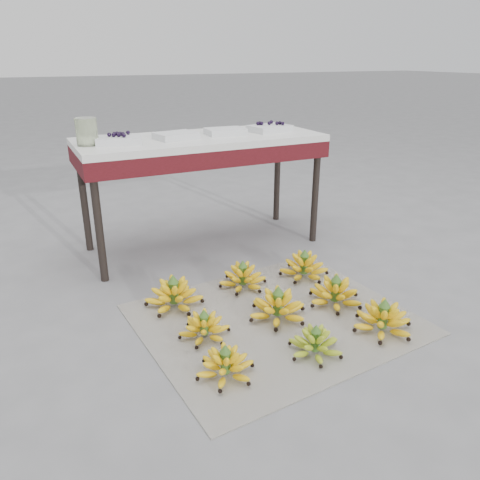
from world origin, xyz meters
name	(u,v)px	position (x,y,z in m)	size (l,w,h in m)	color
ground	(257,319)	(0.00, 0.00, 0.00)	(60.00, 60.00, 0.00)	slate
newspaper_mat	(275,319)	(0.07, -0.05, 0.00)	(1.25, 1.05, 0.01)	silver
bunch_front_left	(225,365)	(-0.32, -0.34, 0.06)	(0.27, 0.27, 0.15)	#FFD901
bunch_front_center	(315,344)	(0.09, -0.37, 0.05)	(0.24, 0.24, 0.14)	#7BA11D
bunch_front_right	(383,320)	(0.47, -0.36, 0.06)	(0.36, 0.36, 0.17)	#FFD901
bunch_mid_left	(204,327)	(-0.29, -0.04, 0.05)	(0.28, 0.28, 0.14)	#FFD901
bunch_mid_center	(278,307)	(0.09, -0.05, 0.07)	(0.30, 0.30, 0.17)	#FFD901
bunch_mid_right	(335,293)	(0.43, -0.05, 0.06)	(0.33, 0.33, 0.17)	#FFD901
bunch_back_left	(174,296)	(-0.33, 0.28, 0.07)	(0.36, 0.36, 0.18)	#FFD901
bunch_back_center	(243,278)	(0.08, 0.33, 0.06)	(0.34, 0.34, 0.16)	#FFD901
bunch_back_right	(304,267)	(0.46, 0.29, 0.06)	(0.33, 0.33, 0.17)	#FFD901
vendor_table	(201,150)	(0.12, 1.01, 0.65)	(1.53, 0.61, 0.73)	black
tray_far_left	(119,140)	(-0.39, 0.97, 0.75)	(0.28, 0.23, 0.06)	silver
tray_left	(176,136)	(-0.05, 0.98, 0.75)	(0.27, 0.22, 0.04)	silver
tray_right	(225,131)	(0.29, 1.01, 0.75)	(0.25, 0.19, 0.04)	silver
tray_far_right	(270,128)	(0.61, 0.99, 0.75)	(0.28, 0.23, 0.07)	silver
glass_jar	(87,132)	(-0.56, 0.99, 0.81)	(0.12, 0.12, 0.15)	beige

